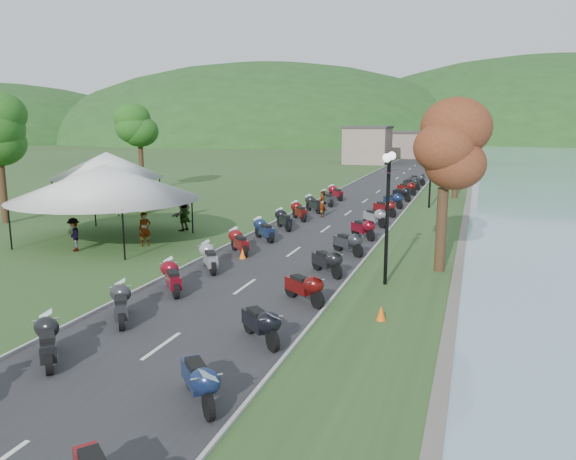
% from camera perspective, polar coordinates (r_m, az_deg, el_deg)
% --- Properties ---
extents(road, '(7.00, 120.00, 0.02)m').
position_cam_1_polar(road, '(44.10, 7.84, 2.94)').
color(road, '#2C2C2F').
rests_on(road, ground).
extents(hills_backdrop, '(360.00, 120.00, 76.00)m').
position_cam_1_polar(hills_backdrop, '(203.16, 16.50, 8.98)').
color(hills_backdrop, '#285621').
rests_on(hills_backdrop, ground).
extents(far_building, '(18.00, 16.00, 5.00)m').
position_cam_1_polar(far_building, '(88.55, 12.16, 8.52)').
color(far_building, gray).
rests_on(far_building, ground).
extents(moto_row_left, '(2.60, 46.84, 1.10)m').
position_cam_1_polar(moto_row_left, '(23.69, -7.89, -2.87)').
color(moto_row_left, '#331411').
rests_on(moto_row_left, ground).
extents(moto_row_right, '(2.60, 50.99, 1.10)m').
position_cam_1_polar(moto_row_right, '(31.92, 8.33, 0.76)').
color(moto_row_right, '#331411').
rests_on(moto_row_right, ground).
extents(vendor_tent_main, '(6.46, 6.46, 4.00)m').
position_cam_1_polar(vendor_tent_main, '(30.56, -17.99, 2.63)').
color(vendor_tent_main, silver).
rests_on(vendor_tent_main, ground).
extents(vendor_tent_side, '(5.21, 5.21, 4.00)m').
position_cam_1_polar(vendor_tent_side, '(41.95, -17.83, 4.83)').
color(vendor_tent_side, silver).
rests_on(vendor_tent_side, ground).
extents(tree_lakeside, '(2.87, 2.87, 7.98)m').
position_cam_1_polar(tree_lakeside, '(23.73, 15.57, 5.29)').
color(tree_lakeside, '#29691D').
rests_on(tree_lakeside, ground).
extents(pedestrian_a, '(0.76, 0.77, 1.71)m').
position_cam_1_polar(pedestrian_a, '(29.13, -14.26, -1.57)').
color(pedestrian_a, slate).
rests_on(pedestrian_a, ground).
extents(pedestrian_b, '(0.84, 0.58, 1.57)m').
position_cam_1_polar(pedestrian_b, '(35.47, -10.39, 0.84)').
color(pedestrian_b, slate).
rests_on(pedestrian_b, ground).
extents(pedestrian_c, '(1.08, 1.01, 1.63)m').
position_cam_1_polar(pedestrian_c, '(29.02, -20.81, -2.01)').
color(pedestrian_c, slate).
rests_on(pedestrian_c, ground).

